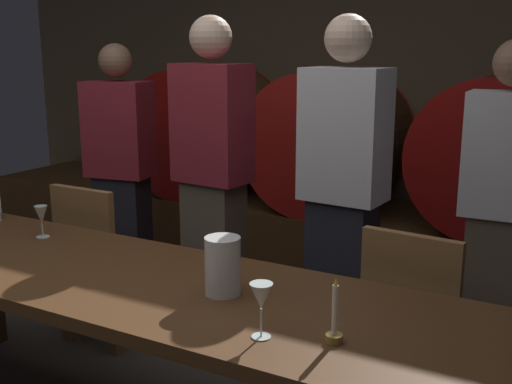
{
  "coord_description": "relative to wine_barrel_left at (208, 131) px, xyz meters",
  "views": [
    {
      "loc": [
        1.61,
        -1.43,
        1.59
      ],
      "look_at": [
        0.33,
        0.86,
        0.97
      ],
      "focal_mm": 44.12,
      "sensor_mm": 36.0,
      "label": 1
    }
  ],
  "objects": [
    {
      "name": "guest_center_left",
      "position": [
        0.87,
        -1.29,
        -0.06
      ],
      "size": [
        0.4,
        0.27,
        1.74
      ],
      "rotation": [
        0.0,
        0.0,
        3.05
      ],
      "color": "brown",
      "rests_on": "ground"
    },
    {
      "name": "guest_center_right",
      "position": [
        1.6,
        -1.29,
        -0.06
      ],
      "size": [
        0.4,
        0.27,
        1.73
      ],
      "rotation": [
        0.0,
        0.0,
        3.07
      ],
      "color": "black",
      "rests_on": "ground"
    },
    {
      "name": "wine_barrel_left",
      "position": [
        0.0,
        0.0,
        0.0
      ],
      "size": [
        0.94,
        0.89,
        0.94
      ],
      "color": "brown",
      "rests_on": "barrel_shelf"
    },
    {
      "name": "candle_right",
      "position": [
        2.01,
        -2.38,
        -0.17
      ],
      "size": [
        0.05,
        0.05,
        0.2
      ],
      "color": "olive",
      "rests_on": "dining_table"
    },
    {
      "name": "wine_barrel_right",
      "position": [
        2.1,
        0.0,
        0.0
      ],
      "size": [
        0.94,
        0.89,
        0.94
      ],
      "color": "#513319",
      "rests_on": "barrel_shelf"
    },
    {
      "name": "wine_barrel_center",
      "position": [
        1.01,
        0.0,
        0.0
      ],
      "size": [
        0.94,
        0.89,
        0.94
      ],
      "color": "#513319",
      "rests_on": "barrel_shelf"
    },
    {
      "name": "guest_far_left",
      "position": [
        0.09,
        -1.11,
        -0.14
      ],
      "size": [
        0.42,
        0.31,
        1.6
      ],
      "rotation": [
        0.0,
        0.0,
        3.33
      ],
      "color": "black",
      "rests_on": "ground"
    },
    {
      "name": "chair_left",
      "position": [
        0.35,
        -1.61,
        -0.46
      ],
      "size": [
        0.4,
        0.4,
        0.88
      ],
      "rotation": [
        0.0,
        0.0,
        3.13
      ],
      "color": "olive",
      "rests_on": "ground"
    },
    {
      "name": "wine_glass_far_right",
      "position": [
        1.8,
        -2.46,
        -0.1
      ],
      "size": [
        0.07,
        0.07,
        0.17
      ],
      "color": "silver",
      "rests_on": "dining_table"
    },
    {
      "name": "wine_glass_center_right",
      "position": [
        0.44,
        -2.05,
        -0.13
      ],
      "size": [
        0.06,
        0.06,
        0.15
      ],
      "color": "silver",
      "rests_on": "dining_table"
    },
    {
      "name": "barrel_shelf",
      "position": [
        1.04,
        0.0,
        -0.71
      ],
      "size": [
        5.82,
        0.9,
        0.49
      ],
      "primitive_type": "cube",
      "color": "brown",
      "rests_on": "ground"
    },
    {
      "name": "pitcher",
      "position": [
        1.52,
        -2.22,
        -0.12
      ],
      "size": [
        0.13,
        0.13,
        0.21
      ],
      "color": "white",
      "rests_on": "dining_table"
    },
    {
      "name": "chair_right",
      "position": [
        2.06,
        -1.58,
        -0.46
      ],
      "size": [
        0.43,
        0.43,
        0.88
      ],
      "rotation": [
        0.0,
        0.0,
        3.05
      ],
      "color": "olive",
      "rests_on": "ground"
    },
    {
      "name": "dining_table",
      "position": [
        1.18,
        -2.24,
        -0.29
      ],
      "size": [
        2.82,
        0.79,
        0.72
      ],
      "color": "#4C2D16",
      "rests_on": "ground"
    },
    {
      "name": "back_wall",
      "position": [
        1.04,
        0.55,
        0.5
      ],
      "size": [
        6.47,
        0.24,
        2.91
      ],
      "primitive_type": "cube",
      "color": "brown",
      "rests_on": "ground"
    },
    {
      "name": "guest_far_right",
      "position": [
        2.29,
        -1.03,
        -0.12
      ],
      "size": [
        0.39,
        0.25,
        1.62
      ],
      "rotation": [
        0.0,
        0.0,
        3.18
      ],
      "color": "brown",
      "rests_on": "ground"
    }
  ]
}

